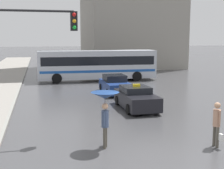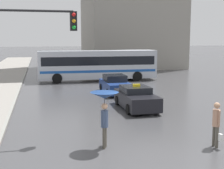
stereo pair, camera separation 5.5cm
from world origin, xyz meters
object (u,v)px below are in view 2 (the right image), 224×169
object	(u,v)px
pedestrian_with_umbrella	(104,102)
pedestrian_man	(216,121)
sedan_red	(115,85)
city_bus	(98,64)
traffic_light	(19,46)
taxi	(136,98)

from	to	relation	value
pedestrian_with_umbrella	pedestrian_man	size ratio (longest dim) A/B	1.24
pedestrian_with_umbrella	sedan_red	bearing A→B (deg)	8.73
pedestrian_man	sedan_red	bearing A→B (deg)	-177.59
city_bus	pedestrian_with_umbrella	world-z (taller)	city_bus
city_bus	traffic_light	distance (m)	18.89
sedan_red	pedestrian_man	bearing A→B (deg)	94.57
pedestrian_with_umbrella	traffic_light	world-z (taller)	traffic_light
city_bus	pedestrian_man	distance (m)	20.30
traffic_light	pedestrian_with_umbrella	bearing A→B (deg)	-29.15
sedan_red	traffic_light	distance (m)	12.40
taxi	pedestrian_with_umbrella	xyz separation A→B (m)	(-3.28, -6.30, 1.18)
city_bus	pedestrian_with_umbrella	distance (m)	19.65
taxi	city_bus	bearing A→B (deg)	-90.14
taxi	city_bus	size ratio (longest dim) A/B	0.35
taxi	pedestrian_man	xyz separation A→B (m)	(1.04, -7.20, 0.39)
city_bus	pedestrian_man	bearing A→B (deg)	-175.97
sedan_red	city_bus	distance (m)	7.63
pedestrian_with_umbrella	pedestrian_man	xyz separation A→B (m)	(4.31, -0.90, -0.79)
pedestrian_man	traffic_light	size ratio (longest dim) A/B	0.32
sedan_red	city_bus	size ratio (longest dim) A/B	0.35
traffic_light	sedan_red	bearing A→B (deg)	57.15
taxi	pedestrian_with_umbrella	bearing A→B (deg)	62.52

